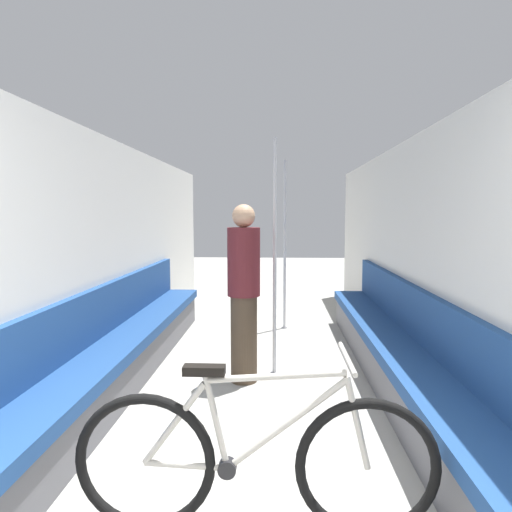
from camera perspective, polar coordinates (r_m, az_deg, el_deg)
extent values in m
cube|color=silver|center=(4.42, -19.59, -0.36)|extent=(0.10, 9.29, 2.29)
cube|color=silver|center=(4.29, 20.60, -0.55)|extent=(0.10, 9.29, 2.29)
cube|color=#5B5B60|center=(4.39, -16.44, -13.20)|extent=(0.39, 5.10, 0.36)
cube|color=navy|center=(4.32, -16.52, -10.32)|extent=(0.46, 5.10, 0.10)
cube|color=navy|center=(4.33, -19.06, -6.63)|extent=(0.07, 5.10, 0.45)
cube|color=#5B5B60|center=(4.29, 17.10, -13.67)|extent=(0.39, 5.10, 0.36)
cube|color=navy|center=(4.22, 17.19, -10.73)|extent=(0.46, 5.10, 0.10)
cube|color=navy|center=(4.20, 19.87, -7.00)|extent=(0.07, 5.10, 0.45)
torus|color=black|center=(2.50, -13.70, -23.77)|extent=(0.69, 0.05, 0.69)
torus|color=black|center=(2.46, 13.79, -24.38)|extent=(0.69, 0.05, 0.69)
cylinder|color=#B7B2A8|center=(2.46, -8.74, -24.43)|extent=(0.41, 0.03, 0.05)
cylinder|color=#B7B2A8|center=(2.38, -10.17, -19.90)|extent=(0.32, 0.03, 0.42)
cylinder|color=#B7B2A8|center=(2.33, -5.04, -19.69)|extent=(0.14, 0.03, 0.49)
cylinder|color=#B7B2A8|center=(2.32, 3.77, -20.30)|extent=(0.59, 0.03, 0.47)
cylinder|color=#B7B2A8|center=(2.23, 2.38, -14.81)|extent=(0.68, 0.03, 0.08)
cylinder|color=#B7B2A8|center=(2.34, 12.54, -19.68)|extent=(0.14, 0.03, 0.46)
cylinder|color=black|center=(2.44, -3.61, -24.93)|extent=(0.09, 0.06, 0.09)
cube|color=black|center=(2.25, -6.50, -13.99)|extent=(0.20, 0.07, 0.04)
cylinder|color=#B7B2A8|center=(2.22, 11.31, -12.40)|extent=(0.02, 0.46, 0.02)
cylinder|color=gray|center=(4.61, 2.30, -14.35)|extent=(0.08, 0.08, 0.01)
cylinder|color=silver|center=(4.36, 2.35, -0.26)|extent=(0.04, 0.04, 2.27)
cylinder|color=gray|center=(6.31, 3.56, -8.91)|extent=(0.08, 0.08, 0.01)
cylinder|color=silver|center=(6.13, 3.62, 1.36)|extent=(0.04, 0.04, 2.27)
cylinder|color=#473828|center=(4.29, -1.52, -10.28)|extent=(0.25, 0.25, 0.81)
cylinder|color=#5B1E23|center=(4.15, -1.55, -0.73)|extent=(0.30, 0.30, 0.62)
sphere|color=tan|center=(4.13, -1.56, 5.03)|extent=(0.21, 0.21, 0.21)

